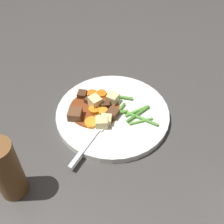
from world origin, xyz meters
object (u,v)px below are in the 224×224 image
at_px(meat_chunk_4, 105,105).
at_px(fork, 92,137).
at_px(carrot_slice_0, 103,112).
at_px(carrot_slice_1, 91,95).
at_px(meat_chunk_2, 82,95).
at_px(carrot_slice_2, 94,110).
at_px(carrot_slice_4, 101,94).
at_px(potato_chunk_3, 113,99).
at_px(potato_chunk_2, 105,120).
at_px(dinner_plate, 112,114).
at_px(pepper_mill, 5,170).
at_px(carrot_slice_3, 91,123).
at_px(potato_chunk_0, 95,102).
at_px(meat_chunk_1, 74,114).
at_px(meat_chunk_3, 114,113).
at_px(meat_chunk_0, 89,101).
at_px(potato_chunk_1, 101,123).

xyz_separation_m(meat_chunk_4, fork, (0.03, 0.09, -0.01)).
bearing_deg(carrot_slice_0, carrot_slice_1, -64.10).
bearing_deg(meat_chunk_2, fork, 104.22).
bearing_deg(carrot_slice_2, meat_chunk_2, -57.85).
relative_size(carrot_slice_0, carrot_slice_4, 0.94).
bearing_deg(potato_chunk_3, meat_chunk_4, 42.72).
bearing_deg(meat_chunk_4, potato_chunk_2, 93.67).
distance_m(dinner_plate, pepper_mill, 0.29).
bearing_deg(carrot_slice_3, potato_chunk_2, -172.04).
relative_size(carrot_slice_0, potato_chunk_2, 0.97).
height_order(carrot_slice_2, meat_chunk_4, meat_chunk_4).
distance_m(potato_chunk_3, meat_chunk_2, 0.09).
height_order(potato_chunk_0, potato_chunk_3, potato_chunk_0).
distance_m(potato_chunk_2, meat_chunk_1, 0.08).
xyz_separation_m(potato_chunk_0, fork, (0.00, 0.10, -0.01)).
distance_m(carrot_slice_2, meat_chunk_2, 0.06).
height_order(meat_chunk_2, pepper_mill, pepper_mill).
bearing_deg(carrot_slice_1, potato_chunk_3, 159.44).
relative_size(potato_chunk_0, potato_chunk_2, 1.20).
height_order(meat_chunk_1, meat_chunk_4, meat_chunk_1).
relative_size(meat_chunk_3, fork, 0.16).
height_order(potato_chunk_2, potato_chunk_3, potato_chunk_3).
relative_size(meat_chunk_1, meat_chunk_2, 1.38).
bearing_deg(meat_chunk_3, potato_chunk_3, -89.54).
distance_m(carrot_slice_0, meat_chunk_1, 0.07).
bearing_deg(meat_chunk_2, pepper_mill, 64.98).
relative_size(carrot_slice_2, meat_chunk_3, 1.08).
bearing_deg(potato_chunk_2, carrot_slice_1, -67.28).
bearing_deg(pepper_mill, carrot_slice_1, -119.30).
height_order(carrot_slice_2, potato_chunk_0, potato_chunk_0).
xyz_separation_m(carrot_slice_0, meat_chunk_1, (0.07, 0.01, 0.00)).
height_order(meat_chunk_0, fork, meat_chunk_0).
height_order(carrot_slice_3, meat_chunk_4, meat_chunk_4).
xyz_separation_m(carrot_slice_3, pepper_mill, (0.15, 0.16, 0.05)).
xyz_separation_m(carrot_slice_4, meat_chunk_4, (-0.01, 0.05, 0.00)).
height_order(carrot_slice_3, potato_chunk_1, potato_chunk_1).
xyz_separation_m(carrot_slice_0, carrot_slice_4, (0.01, -0.07, -0.00)).
relative_size(carrot_slice_4, meat_chunk_3, 1.01).
relative_size(potato_chunk_0, meat_chunk_2, 1.29).
height_order(dinner_plate, potato_chunk_1, potato_chunk_1).
height_order(carrot_slice_3, pepper_mill, pepper_mill).
distance_m(potato_chunk_3, meat_chunk_0, 0.06).
xyz_separation_m(potato_chunk_3, meat_chunk_1, (0.09, 0.05, -0.00)).
xyz_separation_m(dinner_plate, carrot_slice_1, (0.05, -0.06, 0.01)).
relative_size(carrot_slice_3, meat_chunk_3, 1.29).
bearing_deg(potato_chunk_2, meat_chunk_0, -56.98).
distance_m(carrot_slice_3, pepper_mill, 0.23).
distance_m(dinner_plate, potato_chunk_3, 0.04).
distance_m(fork, pepper_mill, 0.20).
relative_size(potato_chunk_2, meat_chunk_4, 1.11).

